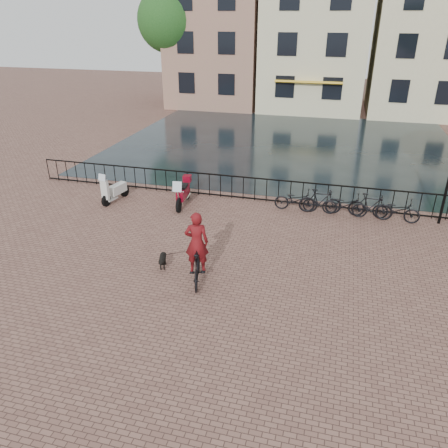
% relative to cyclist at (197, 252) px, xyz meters
% --- Properties ---
extents(ground, '(100.00, 100.00, 0.00)m').
position_rel_cyclist_xyz_m(ground, '(0.39, -1.44, -0.99)').
color(ground, brown).
rests_on(ground, ground).
extents(canal_water, '(20.00, 20.00, 0.00)m').
position_rel_cyclist_xyz_m(canal_water, '(0.39, 15.86, -0.99)').
color(canal_water, black).
rests_on(canal_water, ground).
extents(railing, '(20.00, 0.05, 1.02)m').
position_rel_cyclist_xyz_m(railing, '(0.39, 6.56, -0.48)').
color(railing, black).
rests_on(railing, ground).
extents(canal_house_left, '(7.50, 9.00, 12.80)m').
position_rel_cyclist_xyz_m(canal_house_left, '(-7.11, 28.56, 5.41)').
color(canal_house_left, '#937155').
rests_on(canal_house_left, ground).
extents(canal_house_mid, '(8.00, 9.50, 11.80)m').
position_rel_cyclist_xyz_m(canal_house_mid, '(0.89, 28.56, 4.91)').
color(canal_house_mid, beige).
rests_on(canal_house_mid, ground).
extents(canal_house_right, '(7.00, 9.00, 13.30)m').
position_rel_cyclist_xyz_m(canal_house_right, '(8.89, 28.56, 5.66)').
color(canal_house_right, '#C4BD92').
rests_on(canal_house_right, ground).
extents(tree_far_left, '(5.04, 5.04, 9.27)m').
position_rel_cyclist_xyz_m(tree_far_left, '(-10.61, 25.56, 5.74)').
color(tree_far_left, black).
rests_on(tree_far_left, ground).
extents(cyclist, '(1.00, 1.98, 2.60)m').
position_rel_cyclist_xyz_m(cyclist, '(0.00, 0.00, 0.00)').
color(cyclist, black).
rests_on(cyclist, ground).
extents(dog, '(0.43, 0.76, 0.49)m').
position_rel_cyclist_xyz_m(dog, '(-1.30, 0.47, -0.75)').
color(dog, black).
rests_on(dog, ground).
extents(motorcycle, '(0.63, 1.93, 1.35)m').
position_rel_cyclist_xyz_m(motorcycle, '(-2.36, 5.29, -0.31)').
color(motorcycle, maroon).
rests_on(motorcycle, ground).
extents(scooter, '(0.73, 1.60, 1.43)m').
position_rel_cyclist_xyz_m(scooter, '(-5.27, 4.98, -0.27)').
color(scooter, silver).
rests_on(scooter, ground).
extents(parked_bike_0, '(1.73, 0.63, 0.90)m').
position_rel_cyclist_xyz_m(parked_bike_0, '(2.19, 5.96, -0.54)').
color(parked_bike_0, black).
rests_on(parked_bike_0, ground).
extents(parked_bike_1, '(1.71, 0.65, 1.00)m').
position_rel_cyclist_xyz_m(parked_bike_1, '(3.14, 5.96, -0.49)').
color(parked_bike_1, black).
rests_on(parked_bike_1, ground).
extents(parked_bike_2, '(1.73, 0.63, 0.90)m').
position_rel_cyclist_xyz_m(parked_bike_2, '(4.09, 5.96, -0.54)').
color(parked_bike_2, black).
rests_on(parked_bike_2, ground).
extents(parked_bike_3, '(1.71, 0.65, 1.00)m').
position_rel_cyclist_xyz_m(parked_bike_3, '(5.04, 5.96, -0.49)').
color(parked_bike_3, black).
rests_on(parked_bike_3, ground).
extents(parked_bike_4, '(1.78, 0.83, 0.90)m').
position_rel_cyclist_xyz_m(parked_bike_4, '(5.99, 5.96, -0.54)').
color(parked_bike_4, black).
rests_on(parked_bike_4, ground).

